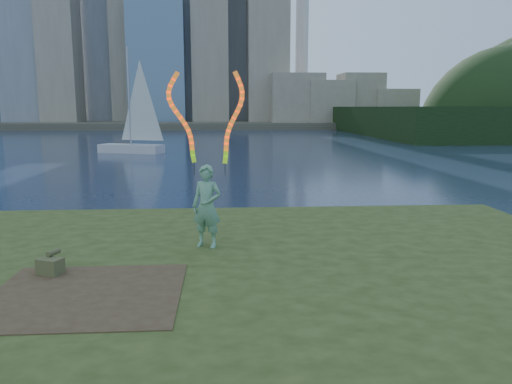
{
  "coord_description": "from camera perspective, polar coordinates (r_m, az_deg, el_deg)",
  "views": [
    {
      "loc": [
        0.14,
        -11.41,
        3.94
      ],
      "look_at": [
        0.98,
        1.0,
        1.82
      ],
      "focal_mm": 35.0,
      "sensor_mm": 36.0,
      "label": 1
    }
  ],
  "objects": [
    {
      "name": "woman_with_ribbons",
      "position": [
        11.21,
        -5.6,
        0.66
      ],
      "size": [
        2.0,
        0.85,
        4.23
      ],
      "rotation": [
        0.0,
        0.0,
        -0.38
      ],
      "color": "#1D7443",
      "rests_on": "grassy_knoll"
    },
    {
      "name": "far_shore",
      "position": [
        106.46,
        -3.97,
        7.86
      ],
      "size": [
        320.0,
        40.0,
        1.2
      ],
      "primitive_type": "cube",
      "color": "#484334",
      "rests_on": "ground"
    },
    {
      "name": "dirt_patch",
      "position": [
        9.09,
        -18.86,
        -10.99
      ],
      "size": [
        3.2,
        3.0,
        0.02
      ],
      "primitive_type": "cube",
      "color": "#47331E",
      "rests_on": "grassy_knoll"
    },
    {
      "name": "ground",
      "position": [
        12.07,
        -4.36,
        -9.39
      ],
      "size": [
        320.0,
        320.0,
        0.0
      ],
      "primitive_type": "plane",
      "color": "#1A2741",
      "rests_on": "ground"
    },
    {
      "name": "canvas_bag",
      "position": [
        10.3,
        -22.43,
        -7.78
      ],
      "size": [
        0.53,
        0.6,
        0.43
      ],
      "rotation": [
        0.0,
        0.0,
        -0.41
      ],
      "color": "brown",
      "rests_on": "grassy_knoll"
    },
    {
      "name": "sailboat",
      "position": [
        44.71,
        -13.79,
        6.35
      ],
      "size": [
        5.92,
        3.67,
        9.06
      ],
      "rotation": [
        0.0,
        0.0,
        -0.36
      ],
      "color": "beige",
      "rests_on": "ground"
    },
    {
      "name": "grassy_knoll",
      "position": [
        9.8,
        -4.49,
        -11.9
      ],
      "size": [
        20.0,
        18.0,
        0.8
      ],
      "color": "#334217",
      "rests_on": "ground"
    }
  ]
}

